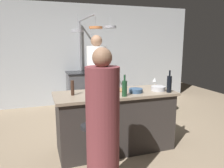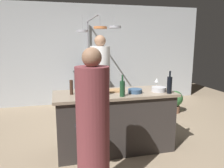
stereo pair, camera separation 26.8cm
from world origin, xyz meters
TOP-DOWN VIEW (x-y plane):
  - ground_plane at (0.00, 0.00)m, footprint 9.00×9.00m
  - back_wall at (0.00, 2.85)m, footprint 6.40×0.16m
  - kitchen_island at (0.00, 0.00)m, footprint 1.80×0.72m
  - stove_range at (0.00, 2.45)m, footprint 0.80×0.64m
  - chef at (-0.01, 1.01)m, footprint 0.37×0.37m
  - bar_stool_left at (-0.52, -0.62)m, footprint 0.28×0.28m
  - guest_left at (-0.50, -1.01)m, footprint 0.34×0.34m
  - overhead_pot_rack at (0.03, 1.79)m, footprint 0.89×1.58m
  - potted_plant at (1.83, 1.37)m, footprint 0.36×0.36m
  - cutting_board at (0.00, 0.09)m, footprint 0.32×0.22m
  - pepper_mill at (-0.63, 0.03)m, footprint 0.05×0.05m
  - wine_bottle_green at (0.04, -0.26)m, footprint 0.07×0.07m
  - wine_bottle_dark at (0.76, -0.26)m, footprint 0.07×0.07m
  - wine_bottle_rose at (-0.19, -0.15)m, footprint 0.07×0.07m
  - wine_glass_by_chef at (0.79, 0.22)m, footprint 0.07×0.07m
  - wine_glass_near_left_guest at (-0.29, 0.19)m, footprint 0.07×0.07m
  - mixing_bowl_steel at (0.67, -0.10)m, footprint 0.22×0.22m
  - mixing_bowl_blue at (0.29, -0.11)m, footprint 0.20×0.20m

SIDE VIEW (x-z plane):
  - ground_plane at x=0.00m, z-range 0.00..0.00m
  - potted_plant at x=1.83m, z-range 0.04..0.56m
  - bar_stool_left at x=-0.52m, z-range 0.04..0.72m
  - stove_range at x=0.00m, z-range 0.00..0.89m
  - kitchen_island at x=0.00m, z-range 0.00..0.90m
  - guest_left at x=-0.50m, z-range -0.06..1.54m
  - chef at x=-0.01m, z-range -0.06..1.70m
  - cutting_board at x=0.00m, z-range 0.90..0.92m
  - mixing_bowl_blue at x=0.29m, z-range 0.90..0.96m
  - mixing_bowl_steel at x=0.67m, z-range 0.90..0.97m
  - pepper_mill at x=-0.63m, z-range 0.90..1.11m
  - wine_glass_by_chef at x=0.79m, z-range 0.93..1.08m
  - wine_glass_near_left_guest at x=-0.29m, z-range 0.93..1.08m
  - wine_bottle_green at x=0.04m, z-range 0.86..1.17m
  - wine_bottle_rose at x=-0.19m, z-range 0.86..1.17m
  - wine_bottle_dark at x=0.76m, z-range 0.86..1.20m
  - back_wall at x=0.00m, z-range 0.00..2.60m
  - overhead_pot_rack at x=0.03m, z-range 0.62..2.78m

